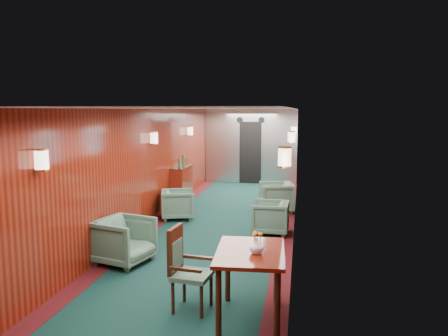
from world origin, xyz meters
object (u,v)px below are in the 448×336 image
object	(u,v)px
credenza	(182,185)
armchair_right_near	(270,217)
side_chair	(185,265)
dining_table	(250,262)
armchair_left_near	(124,241)
armchair_left_far	(178,204)
armchair_right_far	(276,197)

from	to	relation	value
credenza	armchair_right_near	world-z (taller)	credenza
side_chair	armchair_right_near	size ratio (longest dim) A/B	1.45
dining_table	armchair_left_near	world-z (taller)	dining_table
armchair_left_far	armchair_right_near	bearing A→B (deg)	-128.60
side_chair	credenza	xyz separation A→B (m)	(-1.60, 5.68, -0.05)
dining_table	armchair_left_far	world-z (taller)	dining_table
credenza	armchair_right_far	bearing A→B (deg)	-10.30
dining_table	armchair_right_far	xyz separation A→B (m)	(-0.00, 5.38, -0.33)
side_chair	armchair_right_near	bearing A→B (deg)	83.84
credenza	armchair_left_near	size ratio (longest dim) A/B	1.58
dining_table	armchair_left_far	size ratio (longest dim) A/B	1.60
credenza	armchair_left_near	xyz separation A→B (m)	(0.26, -4.32, -0.14)
armchair_right_near	credenza	bearing A→B (deg)	-132.04
armchair_left_far	dining_table	bearing A→B (deg)	-171.41
dining_table	credenza	distance (m)	6.29
dining_table	armchair_right_near	world-z (taller)	dining_table
side_chair	armchair_left_near	size ratio (longest dim) A/B	1.27
credenza	armchair_right_far	distance (m)	2.44
dining_table	armchair_right_near	size ratio (longest dim) A/B	1.62
side_chair	armchair_right_near	xyz separation A→B (m)	(0.78, 3.41, -0.23)
side_chair	armchair_left_near	distance (m)	1.92
armchair_left_near	armchair_left_far	size ratio (longest dim) A/B	1.12
armchair_left_near	side_chair	bearing A→B (deg)	-119.73
armchair_left_near	armchair_left_far	xyz separation A→B (m)	(0.05, 2.87, -0.04)
armchair_left_far	armchair_left_near	bearing A→B (deg)	161.93
side_chair	armchair_right_near	distance (m)	3.50
armchair_left_near	armchair_right_near	xyz separation A→B (m)	(2.12, 2.05, -0.04)
credenza	side_chair	bearing A→B (deg)	-74.27
armchair_left_near	armchair_right_far	xyz separation A→B (m)	(2.14, 3.89, -0.01)
armchair_right_near	armchair_right_far	bearing A→B (deg)	-178.85
armchair_right_far	armchair_right_near	bearing A→B (deg)	-11.35
armchair_left_far	armchair_right_near	world-z (taller)	armchair_left_far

